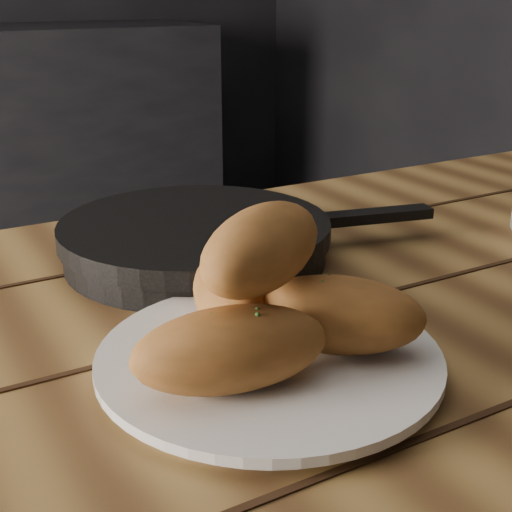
{
  "coord_description": "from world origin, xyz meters",
  "views": [
    {
      "loc": [
        0.18,
        -0.99,
        1.03
      ],
      "look_at": [
        0.43,
        -0.56,
        0.84
      ],
      "focal_mm": 50.0,
      "sensor_mm": 36.0,
      "label": 1
    }
  ],
  "objects": [
    {
      "name": "skillet",
      "position": [
        0.48,
        -0.33,
        0.77
      ],
      "size": [
        0.42,
        0.29,
        0.05
      ],
      "color": "black",
      "rests_on": "table"
    },
    {
      "name": "table",
      "position": [
        0.48,
        -0.6,
        0.66
      ],
      "size": [
        1.62,
        0.97,
        0.75
      ],
      "color": "olive",
      "rests_on": "ground"
    },
    {
      "name": "bread_rolls",
      "position": [
        0.42,
        -0.58,
        0.81
      ],
      "size": [
        0.24,
        0.21,
        0.12
      ],
      "color": "#A3622D",
      "rests_on": "plate"
    },
    {
      "name": "plate",
      "position": [
        0.43,
        -0.58,
        0.76
      ],
      "size": [
        0.27,
        0.27,
        0.02
      ],
      "color": "white",
      "rests_on": "table"
    }
  ]
}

